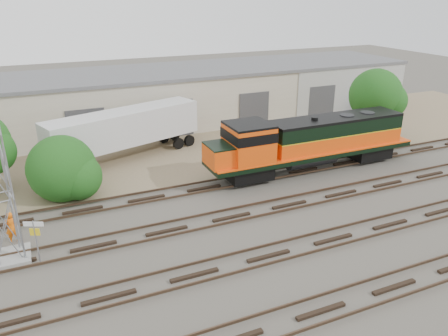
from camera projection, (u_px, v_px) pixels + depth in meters
name	position (u px, v px, depth m)	size (l,w,h in m)	color
ground	(243.00, 230.00, 24.72)	(140.00, 140.00, 0.00)	#47423A
dirt_strip	(166.00, 149.00, 37.43)	(80.00, 16.00, 0.02)	#726047
tracks	(269.00, 256.00, 22.14)	(80.00, 20.40, 0.28)	black
warehouse	(142.00, 99.00, 43.21)	(58.40, 10.40, 5.30)	beige
locomotive	(309.00, 141.00, 32.07)	(16.57, 2.91, 3.98)	black
sign_post	(35.00, 234.00, 21.06)	(0.90, 0.45, 2.38)	gray
worker	(12.00, 227.00, 23.21)	(0.65, 0.43, 1.79)	orange
semi_trailer	(128.00, 128.00, 34.66)	(12.83, 6.45, 3.90)	silver
dumpster_blue	(366.00, 111.00, 46.35)	(1.60, 1.50, 1.50)	navy
dumpster_red	(373.00, 108.00, 47.46)	(1.50, 1.40, 1.40)	maroon
tree_mid	(66.00, 171.00, 28.09)	(4.59, 4.38, 4.38)	#382619
tree_east	(379.00, 97.00, 38.84)	(4.89, 4.66, 6.29)	#382619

